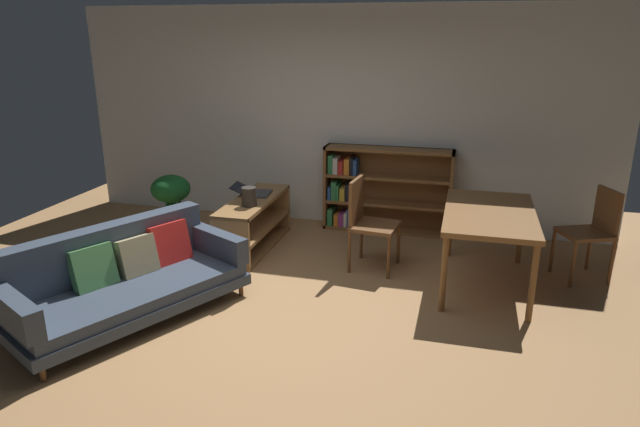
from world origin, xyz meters
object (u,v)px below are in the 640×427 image
object	(u,v)px
desk_speaker	(249,197)
dining_chair_far	(593,229)
fabric_couch	(124,278)
media_console	(254,224)
dining_chair_near	(368,219)
potted_floor_plant	(172,201)
dining_table	(489,219)
open_laptop	(253,192)
bookshelf	(378,189)

from	to	relation	value
desk_speaker	dining_chair_far	world-z (taller)	dining_chair_far
fabric_couch	desk_speaker	size ratio (longest dim) A/B	10.62
media_console	dining_chair_near	world-z (taller)	dining_chair_near
dining_chair_near	potted_floor_plant	bearing A→B (deg)	175.10
desk_speaker	potted_floor_plant	bearing A→B (deg)	167.72
desk_speaker	dining_table	bearing A→B (deg)	-2.34
dining_table	dining_chair_far	size ratio (longest dim) A/B	1.55
media_console	desk_speaker	size ratio (longest dim) A/B	6.71
desk_speaker	dining_chair_far	distance (m)	3.52
fabric_couch	dining_table	world-z (taller)	fabric_couch
desk_speaker	dining_chair_near	bearing A→B (deg)	1.37
open_laptop	bookshelf	distance (m)	1.57
open_laptop	fabric_couch	bearing A→B (deg)	-102.79
fabric_couch	dining_chair_near	size ratio (longest dim) A/B	2.28
desk_speaker	dining_chair_near	size ratio (longest dim) A/B	0.21
media_console	open_laptop	world-z (taller)	open_laptop
fabric_couch	open_laptop	world-z (taller)	fabric_couch
desk_speaker	open_laptop	bearing A→B (deg)	106.12
potted_floor_plant	bookshelf	bearing A→B (deg)	24.25
desk_speaker	fabric_couch	bearing A→B (deg)	-110.57
dining_chair_near	bookshelf	world-z (taller)	bookshelf
fabric_couch	dining_table	distance (m)	3.40
media_console	desk_speaker	bearing A→B (deg)	-77.36
dining_chair_near	dining_chair_far	distance (m)	2.22
media_console	desk_speaker	distance (m)	0.48
fabric_couch	dining_chair_near	bearing A→B (deg)	39.86
media_console	potted_floor_plant	world-z (taller)	potted_floor_plant
fabric_couch	desk_speaker	world-z (taller)	desk_speaker
media_console	bookshelf	bearing A→B (deg)	38.77
dining_table	dining_chair_near	world-z (taller)	dining_chair_near
potted_floor_plant	dining_chair_near	size ratio (longest dim) A/B	0.83
desk_speaker	dining_table	xyz separation A→B (m)	(2.49, -0.10, -0.00)
dining_chair_far	fabric_couch	bearing A→B (deg)	-155.41
dining_chair_far	dining_table	bearing A→B (deg)	-156.52
media_console	dining_chair_near	bearing A→B (deg)	-9.13
potted_floor_plant	dining_chair_far	xyz separation A→B (m)	(4.57, 0.10, 0.03)
potted_floor_plant	dining_chair_far	world-z (taller)	dining_chair_far
bookshelf	dining_table	bearing A→B (deg)	-46.70
media_console	potted_floor_plant	xyz separation A→B (m)	(-1.02, -0.01, 0.21)
fabric_couch	dining_chair_far	bearing A→B (deg)	24.59
fabric_couch	dining_chair_near	world-z (taller)	dining_chair_near
media_console	dining_table	xyz separation A→B (m)	(2.55, -0.35, 0.40)
desk_speaker	dining_table	world-z (taller)	desk_speaker
potted_floor_plant	media_console	bearing A→B (deg)	0.79
dining_table	dining_chair_near	size ratio (longest dim) A/B	1.50
dining_chair_far	open_laptop	bearing A→B (deg)	178.36
media_console	bookshelf	world-z (taller)	bookshelf
media_console	fabric_couch	bearing A→B (deg)	-106.26
media_console	open_laptop	bearing A→B (deg)	110.44
fabric_couch	open_laptop	bearing A→B (deg)	77.21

